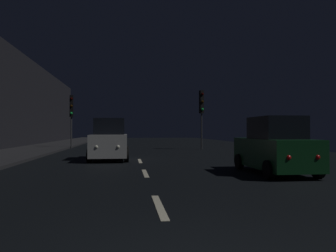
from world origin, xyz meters
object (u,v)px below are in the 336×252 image
at_px(traffic_light_far_right, 202,106).
at_px(car_parked_right_near, 275,147).
at_px(traffic_light_far_left, 71,110).
at_px(car_approaching_headlights, 110,141).

xyz_separation_m(traffic_light_far_right, car_parked_right_near, (-0.80, -15.29, -2.61)).
height_order(traffic_light_far_left, car_approaching_headlights, traffic_light_far_left).
bearing_deg(car_parked_right_near, car_approaching_headlights, 44.15).
bearing_deg(car_approaching_headlights, traffic_light_far_left, -161.46).
bearing_deg(traffic_light_far_right, traffic_light_far_left, -116.40).
bearing_deg(traffic_light_far_left, car_approaching_headlights, 12.23).
bearing_deg(traffic_light_far_right, car_parked_right_near, -15.13).
bearing_deg(car_parked_right_near, traffic_light_far_right, -3.01).
distance_m(traffic_light_far_right, car_parked_right_near, 15.53).
height_order(traffic_light_far_left, car_parked_right_near, traffic_light_far_left).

